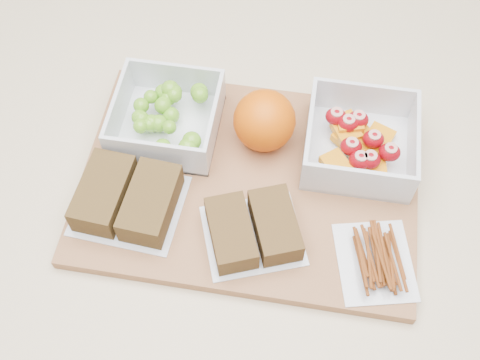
{
  "coord_description": "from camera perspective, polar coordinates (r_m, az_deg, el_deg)",
  "views": [
    {
      "loc": [
        0.08,
        -0.38,
        1.56
      ],
      "look_at": [
        0.01,
        0.01,
        0.93
      ],
      "focal_mm": 45.0,
      "sensor_mm": 36.0,
      "label": 1
    }
  ],
  "objects": [
    {
      "name": "orange",
      "position": [
        0.76,
        2.34,
        5.65
      ],
      "size": [
        0.08,
        0.08,
        0.08
      ],
      "primitive_type": "sphere",
      "color": "#E55A05",
      "rests_on": "cutting_board"
    },
    {
      "name": "sandwich_bag_center",
      "position": [
        0.7,
        1.25,
        -4.71
      ],
      "size": [
        0.14,
        0.13,
        0.04
      ],
      "color": "silver",
      "rests_on": "cutting_board"
    },
    {
      "name": "fruit_container",
      "position": [
        0.77,
        11.22,
        3.49
      ],
      "size": [
        0.14,
        0.14,
        0.06
      ],
      "color": "silver",
      "rests_on": "cutting_board"
    },
    {
      "name": "sandwich_bag_left",
      "position": [
        0.73,
        -10.63,
        -1.72
      ],
      "size": [
        0.13,
        0.12,
        0.04
      ],
      "color": "silver",
      "rests_on": "cutting_board"
    },
    {
      "name": "cutting_board",
      "position": [
        0.76,
        0.88,
        -0.24
      ],
      "size": [
        0.42,
        0.3,
        0.02
      ],
      "primitive_type": "cube",
      "rotation": [
        0.0,
        0.0,
        -0.0
      ],
      "color": "#9C6740",
      "rests_on": "counter"
    },
    {
      "name": "grape_container",
      "position": [
        0.79,
        -6.88,
        5.95
      ],
      "size": [
        0.13,
        0.13,
        0.06
      ],
      "color": "silver",
      "rests_on": "cutting_board"
    },
    {
      "name": "pretzel_bag",
      "position": [
        0.71,
        12.8,
        -7.26
      ],
      "size": [
        0.11,
        0.12,
        0.02
      ],
      "color": "silver",
      "rests_on": "cutting_board"
    },
    {
      "name": "counter",
      "position": [
        1.18,
        -0.74,
        -12.26
      ],
      "size": [
        1.2,
        0.9,
        0.9
      ],
      "primitive_type": "cube",
      "color": "beige",
      "rests_on": "ground"
    }
  ]
}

